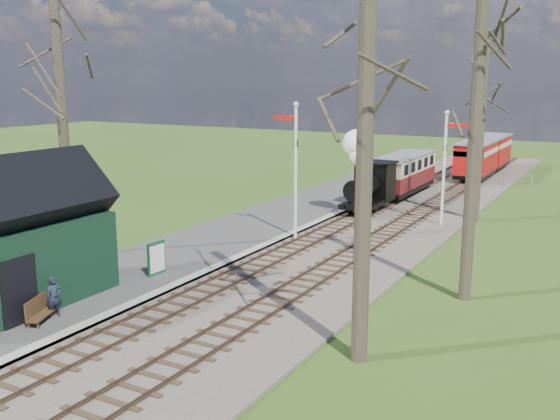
{
  "coord_description": "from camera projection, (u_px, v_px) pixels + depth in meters",
  "views": [
    {
      "loc": [
        12.12,
        -8.16,
        7.19
      ],
      "look_at": [
        -0.88,
        14.91,
        1.6
      ],
      "focal_mm": 40.0,
      "sensor_mm": 36.0,
      "label": 1
    }
  ],
  "objects": [
    {
      "name": "red_carriage_b",
      "position": [
        492.0,
        151.0,
        49.16
      ],
      "size": [
        2.17,
        5.37,
        2.28
      ],
      "color": "black",
      "rests_on": "ground"
    },
    {
      "name": "red_carriage_a",
      "position": [
        476.0,
        159.0,
        44.47
      ],
      "size": [
        2.17,
        5.37,
        2.28
      ],
      "color": "black",
      "rests_on": "ground"
    },
    {
      "name": "track_near",
      "position": [
        360.0,
        215.0,
        33.0
      ],
      "size": [
        1.6,
        60.0,
        0.15
      ],
      "color": "brown",
      "rests_on": "ground"
    },
    {
      "name": "bench",
      "position": [
        39.0,
        310.0,
        18.27
      ],
      "size": [
        0.84,
        1.34,
        0.74
      ],
      "color": "#452C18",
      "rests_on": "platform"
    },
    {
      "name": "locomotive",
      "position": [
        367.0,
        176.0,
        33.36
      ],
      "size": [
        1.79,
        4.18,
        4.48
      ],
      "color": "black",
      "rests_on": "ground"
    },
    {
      "name": "distant_hills",
      "position": [
        508.0,
        286.0,
        71.81
      ],
      "size": [
        114.4,
        48.0,
        22.02
      ],
      "color": "#385B23",
      "rests_on": "ground"
    },
    {
      "name": "semaphore_near",
      "position": [
        294.0,
        161.0,
        27.52
      ],
      "size": [
        1.22,
        0.24,
        6.22
      ],
      "color": "silver",
      "rests_on": "ground"
    },
    {
      "name": "bare_trees",
      "position": [
        267.0,
        138.0,
        21.16
      ],
      "size": [
        15.51,
        22.39,
        12.0
      ],
      "color": "#382D23",
      "rests_on": "ground"
    },
    {
      "name": "semaphore_far",
      "position": [
        446.0,
        159.0,
        30.22
      ],
      "size": [
        1.22,
        0.24,
        5.72
      ],
      "color": "silver",
      "rests_on": "ground"
    },
    {
      "name": "station_shed",
      "position": [
        11.0,
        241.0,
        19.27
      ],
      "size": [
        3.25,
        6.3,
        4.78
      ],
      "color": "black",
      "rests_on": "platform"
    },
    {
      "name": "ballast_bed",
      "position": [
        383.0,
        219.0,
        32.38
      ],
      "size": [
        8.0,
        60.0,
        0.1
      ],
      "primitive_type": "cube",
      "color": "brown",
      "rests_on": "ground"
    },
    {
      "name": "coach",
      "position": [
        403.0,
        172.0,
        38.64
      ],
      "size": [
        2.09,
        7.16,
        2.2
      ],
      "color": "black",
      "rests_on": "ground"
    },
    {
      "name": "coping_strip",
      "position": [
        263.0,
        247.0,
        26.75
      ],
      "size": [
        0.4,
        44.0,
        0.21
      ],
      "primitive_type": "cube",
      "color": "#B2AD9E",
      "rests_on": "ground"
    },
    {
      "name": "fence_line",
      "position": [
        439.0,
        173.0,
        44.69
      ],
      "size": [
        12.6,
        0.08,
        1.0
      ],
      "color": "slate",
      "rests_on": "ground"
    },
    {
      "name": "track_far",
      "position": [
        408.0,
        221.0,
        31.75
      ],
      "size": [
        1.6,
        60.0,
        0.15
      ],
      "color": "brown",
      "rests_on": "ground"
    },
    {
      "name": "sign_board",
      "position": [
        157.0,
        258.0,
        22.59
      ],
      "size": [
        0.15,
        0.84,
        1.22
      ],
      "color": "#0F4720",
      "rests_on": "platform"
    },
    {
      "name": "person",
      "position": [
        54.0,
        297.0,
        18.55
      ],
      "size": [
        0.45,
        0.53,
        1.24
      ],
      "primitive_type": "imported",
      "rotation": [
        0.0,
        0.0,
        1.15
      ],
      "color": "#1B2332",
      "rests_on": "platform"
    },
    {
      "name": "platform",
      "position": [
        219.0,
        241.0,
        27.86
      ],
      "size": [
        5.0,
        44.0,
        0.2
      ],
      "primitive_type": "cube",
      "color": "#474442",
      "rests_on": "ground"
    }
  ]
}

